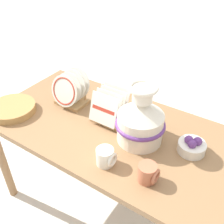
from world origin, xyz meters
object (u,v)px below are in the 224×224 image
object	(u,v)px
wicker_charger_stack	(12,109)
mug_terracotta_glaze	(148,173)
dish_rack_square_plates	(110,110)
fruit_bowl	(192,146)
ceramic_vase	(140,120)
mug_cream_glaze	(106,157)
dish_rack_round_plates	(70,92)

from	to	relation	value
wicker_charger_stack	mug_terracotta_glaze	bearing A→B (deg)	-1.22
dish_rack_square_plates	wicker_charger_stack	bearing A→B (deg)	-154.75
dish_rack_square_plates	fruit_bowl	bearing A→B (deg)	1.12
wicker_charger_stack	ceramic_vase	bearing A→B (deg)	14.60
dish_rack_square_plates	mug_terracotta_glaze	size ratio (longest dim) A/B	2.06
dish_rack_square_plates	mug_cream_glaze	world-z (taller)	dish_rack_square_plates
ceramic_vase	dish_rack_round_plates	distance (m)	0.53
wicker_charger_stack	fruit_bowl	distance (m)	1.07
dish_rack_square_plates	wicker_charger_stack	size ratio (longest dim) A/B	0.69
dish_rack_square_plates	fruit_bowl	world-z (taller)	dish_rack_square_plates
dish_rack_round_plates	wicker_charger_stack	xyz separation A→B (m)	(-0.25, -0.26, -0.07)
fruit_bowl	wicker_charger_stack	bearing A→B (deg)	-165.57
ceramic_vase	dish_rack_round_plates	xyz separation A→B (m)	(-0.52, 0.06, -0.04)
mug_terracotta_glaze	fruit_bowl	bearing A→B (deg)	70.40
mug_cream_glaze	fruit_bowl	bearing A→B (deg)	44.33
dish_rack_round_plates	wicker_charger_stack	distance (m)	0.37
wicker_charger_stack	mug_cream_glaze	world-z (taller)	mug_cream_glaze
ceramic_vase	wicker_charger_stack	xyz separation A→B (m)	(-0.77, -0.20, -0.11)
ceramic_vase	wicker_charger_stack	size ratio (longest dim) A/B	1.18
mug_terracotta_glaze	mug_cream_glaze	world-z (taller)	same
ceramic_vase	dish_rack_square_plates	bearing A→B (deg)	166.04
dish_rack_round_plates	mug_cream_glaze	xyz separation A→B (m)	(0.48, -0.30, -0.04)
ceramic_vase	dish_rack_round_plates	size ratio (longest dim) A/B	1.53
ceramic_vase	mug_terracotta_glaze	bearing A→B (deg)	-53.55
dish_rack_round_plates	dish_rack_square_plates	xyz separation A→B (m)	(0.30, -0.01, -0.02)
ceramic_vase	dish_rack_square_plates	xyz separation A→B (m)	(-0.23, 0.06, -0.06)
mug_terracotta_glaze	fruit_bowl	xyz separation A→B (m)	(0.10, 0.29, -0.01)
ceramic_vase	dish_rack_square_plates	distance (m)	0.24
fruit_bowl	ceramic_vase	bearing A→B (deg)	-166.07
dish_rack_square_plates	fruit_bowl	distance (m)	0.49
dish_rack_round_plates	wicker_charger_stack	bearing A→B (deg)	-133.08
mug_terracotta_glaze	mug_cream_glaze	size ratio (longest dim) A/B	1.00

